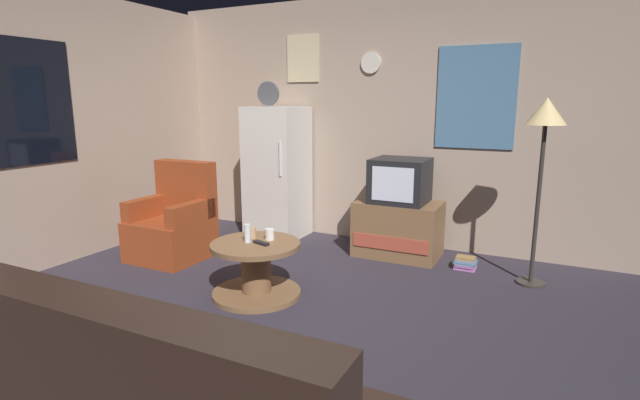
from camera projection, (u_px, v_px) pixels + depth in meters
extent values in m
plane|color=#2D2833|center=(264.00, 328.00, 3.37)|extent=(12.00, 12.00, 0.00)
cube|color=tan|center=(383.00, 122.00, 5.25)|extent=(5.20, 0.10, 2.66)
cube|color=teal|center=(476.00, 98.00, 4.72)|extent=(0.76, 0.02, 1.00)
cube|color=beige|center=(303.00, 59.00, 5.46)|extent=(0.40, 0.02, 0.52)
cylinder|color=silver|center=(371.00, 63.00, 5.12)|extent=(0.22, 0.03, 0.22)
cube|color=tan|center=(14.00, 131.00, 4.20)|extent=(0.10, 5.20, 2.60)
cube|color=black|center=(25.00, 102.00, 4.20)|extent=(0.02, 0.90, 1.10)
cube|color=silver|center=(277.00, 173.00, 5.52)|extent=(0.60, 0.60, 1.50)
cylinder|color=silver|center=(280.00, 159.00, 5.12)|extent=(0.02, 0.02, 0.36)
cylinder|color=#4C4C51|center=(268.00, 94.00, 5.29)|extent=(0.26, 0.04, 0.26)
cube|color=brown|center=(398.00, 229.00, 4.89)|extent=(0.84, 0.52, 0.56)
cube|color=#AD4733|center=(390.00, 244.00, 4.68)|extent=(0.76, 0.01, 0.13)
cube|color=black|center=(400.00, 181.00, 4.79)|extent=(0.54, 0.50, 0.44)
cube|color=silver|center=(392.00, 184.00, 4.57)|extent=(0.41, 0.01, 0.33)
cylinder|color=#332D28|center=(530.00, 282.00, 4.18)|extent=(0.24, 0.24, 0.02)
cylinder|color=#332D28|center=(538.00, 205.00, 4.04)|extent=(0.04, 0.04, 1.40)
cone|color=#F2D18C|center=(547.00, 111.00, 3.88)|extent=(0.32, 0.32, 0.22)
cylinder|color=brown|center=(257.00, 293.00, 3.92)|extent=(0.72, 0.72, 0.04)
cylinder|color=brown|center=(256.00, 269.00, 3.88)|extent=(0.24, 0.24, 0.41)
cylinder|color=brown|center=(255.00, 245.00, 3.84)|extent=(0.72, 0.72, 0.04)
cylinder|color=silver|center=(247.00, 233.00, 3.83)|extent=(0.05, 0.05, 0.15)
cylinder|color=silver|center=(270.00, 234.00, 3.91)|extent=(0.08, 0.08, 0.09)
cylinder|color=tan|center=(252.00, 232.00, 3.97)|extent=(0.08, 0.08, 0.09)
cube|color=black|center=(261.00, 243.00, 3.79)|extent=(0.16, 0.08, 0.02)
cube|color=maroon|center=(171.00, 239.00, 4.82)|extent=(0.68, 0.68, 0.40)
cube|color=maroon|center=(186.00, 188.00, 4.95)|extent=(0.68, 0.16, 0.56)
cube|color=maroon|center=(148.00, 207.00, 4.88)|extent=(0.12, 0.60, 0.20)
cube|color=maroon|center=(191.00, 213.00, 4.64)|extent=(0.12, 0.60, 0.20)
cube|color=black|center=(113.00, 377.00, 1.60)|extent=(1.70, 0.20, 0.52)
cube|color=#C673BE|center=(465.00, 267.00, 4.55)|extent=(0.19, 0.16, 0.03)
cube|color=#A363AA|center=(465.00, 264.00, 4.54)|extent=(0.17, 0.18, 0.02)
cube|color=#427381|center=(465.00, 262.00, 4.54)|extent=(0.21, 0.16, 0.02)
cube|color=gray|center=(466.00, 260.00, 4.54)|extent=(0.18, 0.14, 0.02)
cube|color=#9B7543|center=(466.00, 258.00, 4.53)|extent=(0.17, 0.12, 0.03)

